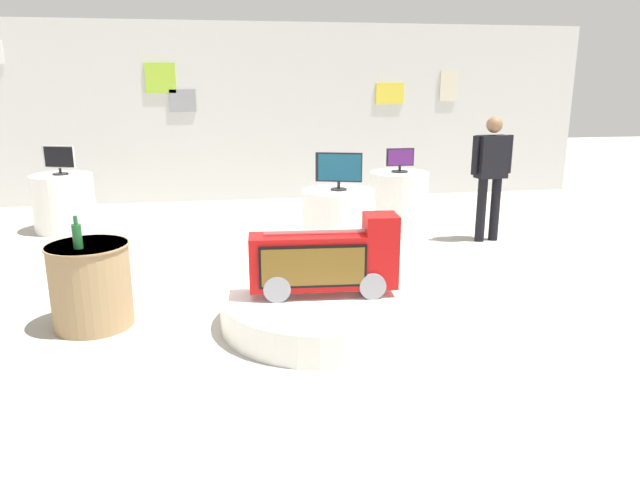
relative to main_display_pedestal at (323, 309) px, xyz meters
The scene contains 13 objects.
ground_plane 0.41m from the main_display_pedestal, 119.45° to the left, with size 30.00×30.00×0.00m, color #B2ADA3.
back_wall_display 5.79m from the main_display_pedestal, 91.99° to the left, with size 11.61×0.13×2.95m.
main_display_pedestal is the anchor object (origin of this frame).
novelty_firetruck_tv 0.42m from the main_display_pedestal, 20.47° to the right, with size 1.24×0.41×0.68m.
display_pedestal_left_rear 2.11m from the main_display_pedestal, 75.21° to the left, with size 0.85×0.85×0.78m, color white.
tv_on_left_rear 2.27m from the main_display_pedestal, 75.15° to the left, with size 0.53×0.19×0.44m.
display_pedestal_center_rear 3.65m from the main_display_pedestal, 63.15° to the left, with size 0.82×0.82×0.78m, color white.
tv_on_center_rear 3.73m from the main_display_pedestal, 63.13° to the left, with size 0.39×0.23×0.33m.
display_pedestal_right_rear 4.82m from the main_display_pedestal, 127.81° to the left, with size 0.81×0.81×0.78m, color white.
tv_on_right_rear 4.89m from the main_display_pedestal, 127.83° to the left, with size 0.44×0.21×0.39m.
side_table_round 1.95m from the main_display_pedestal, behind, with size 0.68×0.68×0.71m.
bottle_on_side_table 2.08m from the main_display_pedestal, behind, with size 0.07×0.07×0.27m.
shopper_browsing_near_truck 3.55m from the main_display_pedestal, 42.32° to the left, with size 0.56×0.24×1.58m.
Camera 1 is at (-0.62, -4.95, 2.00)m, focal length 33.09 mm.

